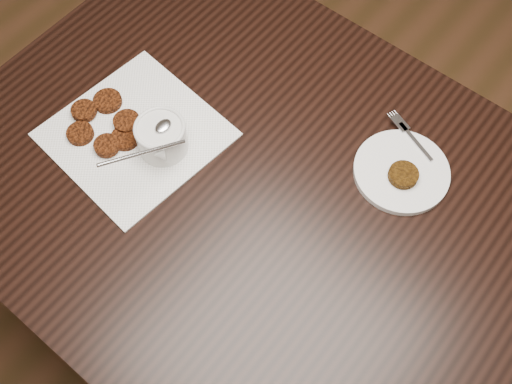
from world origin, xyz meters
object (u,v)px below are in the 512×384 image
table (291,281)px  napkin (136,134)px  sauce_ramekin (159,127)px  plate_with_patty (402,170)px

table → napkin: bearing=-170.2°
sauce_ramekin → plate_with_patty: 0.49m
napkin → sauce_ramekin: (0.07, 0.02, 0.07)m
table → sauce_ramekin: sauce_ramekin is taller
sauce_ramekin → napkin: bearing=-167.4°
table → plate_with_patty: plate_with_patty is taller
table → plate_with_patty: bearing=64.5°
table → sauce_ramekin: (-0.32, -0.05, 0.45)m
napkin → table: bearing=9.8°
table → napkin: size_ratio=4.70×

